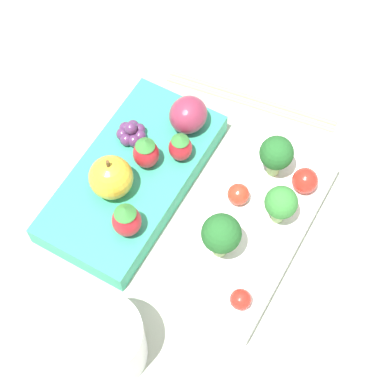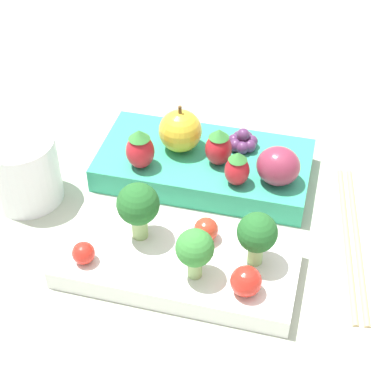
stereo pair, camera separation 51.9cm
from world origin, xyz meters
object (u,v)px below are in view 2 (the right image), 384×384
at_px(strawberry_1, 219,147).
at_px(strawberry_2, 140,149).
at_px(strawberry_0, 237,169).
at_px(grape_cluster, 243,141).
at_px(broccoli_floret_0, 138,206).
at_px(bento_box_savoury, 178,265).
at_px(cherry_tomato_2, 206,230).
at_px(broccoli_floret_2, 195,249).
at_px(cherry_tomato_1, 246,281).
at_px(broccoli_floret_1, 257,234).
at_px(bento_box_fruit, 204,165).
at_px(chopsticks_pair, 352,238).
at_px(plum, 278,166).
at_px(apple, 180,131).
at_px(drinking_cup, 23,170).
at_px(cherry_tomato_0, 84,253).

height_order(strawberry_1, strawberry_2, strawberry_2).
distance_m(strawberry_0, grape_cluster, 0.06).
xyz_separation_m(broccoli_floret_0, strawberry_0, (-0.07, -0.09, -0.01)).
xyz_separation_m(bento_box_savoury, strawberry_1, (0.00, -0.14, 0.04)).
xyz_separation_m(cherry_tomato_2, strawberry_0, (-0.01, -0.08, 0.01)).
bearing_deg(broccoli_floret_2, cherry_tomato_1, 174.01).
bearing_deg(strawberry_1, broccoli_floret_1, 120.17).
relative_size(bento_box_fruit, chopsticks_pair, 1.12).
bearing_deg(strawberry_2, strawberry_1, -158.70).
bearing_deg(bento_box_savoury, plum, -117.66).
xyz_separation_m(broccoli_floret_1, cherry_tomato_1, (-0.00, 0.04, -0.02)).
relative_size(broccoli_floret_2, apple, 0.96).
bearing_deg(grape_cluster, strawberry_2, 33.67).
bearing_deg(chopsticks_pair, broccoli_floret_2, 39.59).
height_order(broccoli_floret_0, plum, broccoli_floret_0).
xyz_separation_m(bento_box_savoury, grape_cluster, (-0.02, -0.17, 0.03)).
height_order(strawberry_2, chopsticks_pair, strawberry_2).
bearing_deg(apple, cherry_tomato_2, 118.84).
relative_size(bento_box_savoury, plum, 5.10).
xyz_separation_m(strawberry_0, plum, (-0.04, -0.02, 0.00)).
xyz_separation_m(broccoli_floret_0, broccoli_floret_2, (-0.06, 0.03, -0.01)).
relative_size(strawberry_0, strawberry_2, 0.85).
xyz_separation_m(cherry_tomato_2, chopsticks_pair, (-0.13, -0.06, -0.03)).
relative_size(strawberry_0, drinking_cup, 0.53).
relative_size(bento_box_savoury, apple, 4.16).
relative_size(drinking_cup, chopsticks_pair, 0.36).
bearing_deg(broccoli_floret_0, strawberry_2, -69.51).
bearing_deg(drinking_cup, broccoli_floret_2, 161.86).
xyz_separation_m(bento_box_fruit, broccoli_floret_1, (-0.09, 0.13, 0.04)).
height_order(broccoli_floret_0, strawberry_1, broccoli_floret_0).
height_order(cherry_tomato_2, apple, apple).
xyz_separation_m(broccoli_floret_2, cherry_tomato_0, (0.10, 0.01, -0.02)).
bearing_deg(grape_cluster, cherry_tomato_2, 89.96).
relative_size(apple, chopsticks_pair, 0.26).
height_order(cherry_tomato_0, cherry_tomato_2, cherry_tomato_2).
xyz_separation_m(cherry_tomato_1, apple, (0.12, -0.17, 0.02)).
bearing_deg(plum, apple, -11.31).
height_order(broccoli_floret_2, cherry_tomato_1, broccoli_floret_2).
bearing_deg(cherry_tomato_0, bento_box_fruit, -109.61).
relative_size(cherry_tomato_2, grape_cluster, 0.70).
bearing_deg(broccoli_floret_0, bento_box_savoury, 159.59).
bearing_deg(plum, chopsticks_pair, 159.09).
xyz_separation_m(bento_box_fruit, broccoli_floret_0, (0.02, 0.13, 0.05)).
bearing_deg(strawberry_0, broccoli_floret_1, 114.42).
height_order(apple, strawberry_2, apple).
distance_m(apple, chopsticks_pair, 0.21).
xyz_separation_m(bento_box_fruit, strawberry_0, (-0.04, 0.03, 0.03)).
bearing_deg(cherry_tomato_1, cherry_tomato_2, -44.83).
bearing_deg(broccoli_floret_0, strawberry_0, -126.52).
xyz_separation_m(cherry_tomato_2, plum, (-0.05, -0.09, 0.02)).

